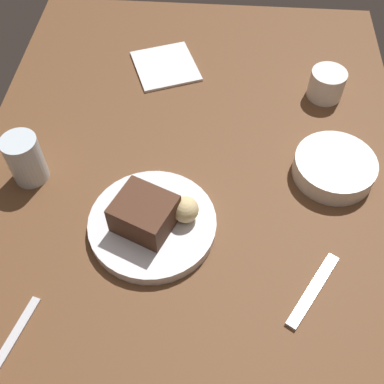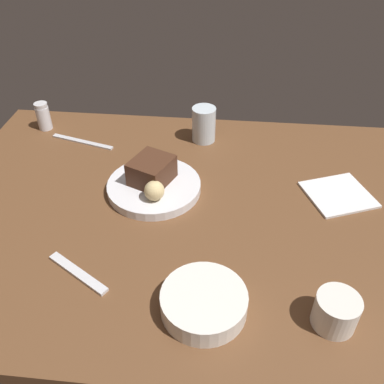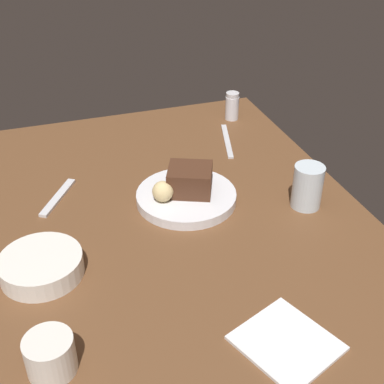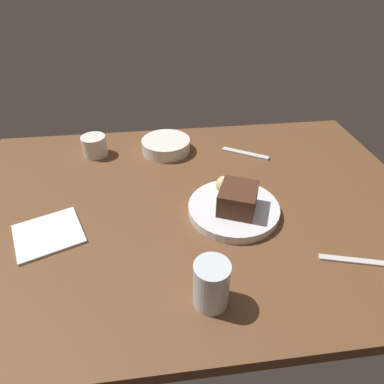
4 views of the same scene
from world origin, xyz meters
The scene contains 11 objects.
dining_table centered at (0.00, 0.00, 1.50)cm, with size 120.00×84.00×3.00cm, color brown.
dessert_plate centered at (-9.86, 5.67, 4.08)cm, with size 22.21×22.21×2.17cm, color silver.
chocolate_cake_slice centered at (-10.38, 6.70, 8.08)cm, with size 9.48×8.45×5.82cm, color #472819.
bread_roll centered at (-8.64, 0.02, 7.46)cm, with size 4.57×4.57×4.57cm, color #DBC184.
salt_shaker centered at (-46.76, 31.57, 6.97)cm, with size 3.90×3.90×8.04cm.
water_glass centered at (0.08, 29.98, 7.88)cm, with size 6.54×6.54×9.77cm, color silver.
side_bowl centered at (4.65, -26.85, 4.98)cm, with size 15.22×15.22×3.96cm, color white.
coffee_cup centered at (26.78, -27.26, 6.11)cm, with size 7.47×7.47×6.23cm, color silver.
dessert_spoon centered at (-19.91, -21.40, 3.35)cm, with size 15.00×1.80×0.70cm, color silver.
butter_knife centered at (-33.64, 24.92, 3.25)cm, with size 19.00×1.40×0.50cm, color silver.
folded_napkin centered at (33.68, 8.15, 3.30)cm, with size 14.26×13.39×0.60cm, color white.
Camera 3 is at (81.79, -23.64, 67.87)cm, focal length 48.66 mm.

